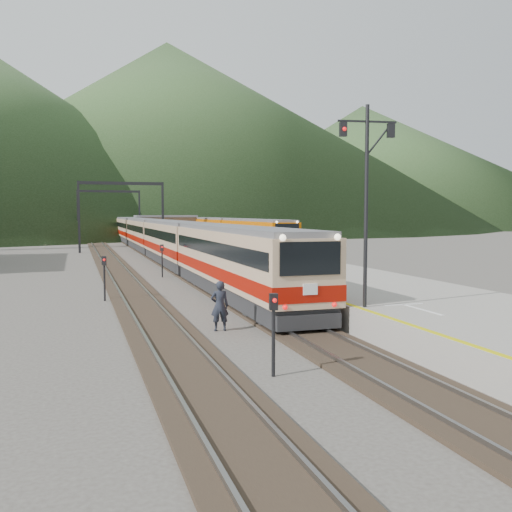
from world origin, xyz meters
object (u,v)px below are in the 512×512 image
object	(u,v)px
main_train	(146,234)
second_train	(232,232)
signal_mast	(366,185)
worker	(220,306)

from	to	relation	value
main_train	second_train	distance (m)	12.24
second_train	signal_mast	world-z (taller)	signal_mast
second_train	worker	xyz separation A→B (m)	(-14.31, -50.75, -1.08)
second_train	worker	bearing A→B (deg)	-105.74
worker	main_train	bearing A→B (deg)	-89.13
main_train	worker	size ratio (longest dim) A/B	51.22
main_train	second_train	world-z (taller)	second_train
signal_mast	worker	xyz separation A→B (m)	(-4.93, 2.17, -4.49)
signal_mast	worker	distance (m)	7.01
second_train	signal_mast	xyz separation A→B (m)	(-9.38, -52.92, 3.41)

